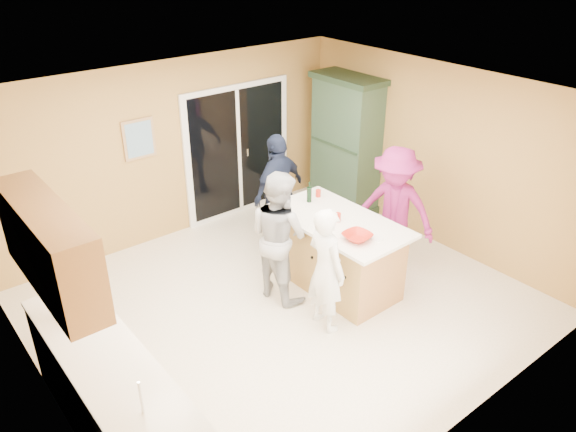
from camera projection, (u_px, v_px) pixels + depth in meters
floor at (284, 304)px, 6.97m from camera, size 5.50×5.50×0.00m
ceiling at (283, 99)px, 5.77m from camera, size 5.50×5.00×0.10m
wall_back at (176, 150)px, 8.10m from camera, size 5.50×0.10×2.60m
wall_front at (470, 318)px, 4.64m from camera, size 5.50×0.10×2.60m
wall_left at (34, 301)px, 4.85m from camera, size 0.10×5.00×2.60m
wall_right at (436, 156)px, 7.90m from camera, size 0.10×5.00×2.60m
left_cabinet_run at (132, 428)px, 4.67m from camera, size 0.65×3.05×1.24m
upper_cabinets at (49, 247)px, 4.54m from camera, size 0.35×1.60×0.75m
sliding_door at (238, 151)px, 8.78m from camera, size 1.90×0.07×2.10m
framed_picture at (139, 139)px, 7.64m from camera, size 0.46×0.04×0.56m
kitchen_island at (336, 255)px, 7.17m from camera, size 1.01×1.83×0.95m
green_hutch at (346, 146)px, 8.93m from camera, size 0.63×1.19×2.19m
woman_white at (326, 270)px, 6.28m from camera, size 0.39×0.57×1.52m
woman_grey at (279, 236)px, 6.82m from camera, size 0.71×0.87×1.67m
woman_navy at (279, 191)px, 7.95m from camera, size 1.06×0.63×1.68m
woman_magenta at (394, 210)px, 7.37m from camera, size 1.00×1.28×1.73m
serving_bowl at (357, 237)px, 6.47m from camera, size 0.34×0.34×0.08m
tulip_vase at (69, 299)px, 5.11m from camera, size 0.26×0.20×0.44m
tumbler_near at (318, 193)px, 7.50m from camera, size 0.07×0.07×0.10m
tumbler_far at (338, 217)px, 6.88m from camera, size 0.09×0.09×0.11m
wine_bottle at (309, 194)px, 7.34m from camera, size 0.06×0.06×0.28m
white_plate at (375, 238)px, 6.52m from camera, size 0.25×0.25×0.01m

